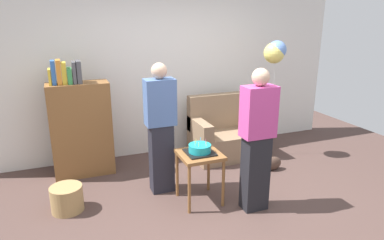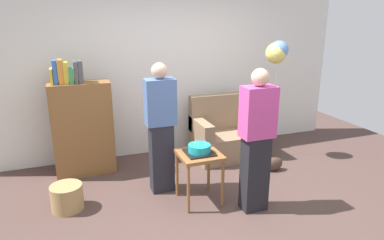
% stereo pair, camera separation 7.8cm
% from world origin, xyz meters
% --- Properties ---
extents(ground_plane, '(8.00, 8.00, 0.00)m').
position_xyz_m(ground_plane, '(0.00, 0.00, 0.00)').
color(ground_plane, '#4C3833').
extents(wall_back, '(6.00, 0.10, 2.70)m').
position_xyz_m(wall_back, '(0.00, 2.05, 1.35)').
color(wall_back, silver).
rests_on(wall_back, ground_plane).
extents(couch, '(1.10, 0.70, 0.96)m').
position_xyz_m(couch, '(0.83, 1.46, 0.34)').
color(couch, '#8C7054').
rests_on(couch, ground_plane).
extents(bookshelf, '(0.80, 0.36, 1.61)m').
position_xyz_m(bookshelf, '(-1.34, 1.57, 0.69)').
color(bookshelf, brown).
rests_on(bookshelf, ground_plane).
extents(side_table, '(0.48, 0.48, 0.62)m').
position_xyz_m(side_table, '(-0.11, 0.28, 0.52)').
color(side_table, brown).
rests_on(side_table, ground_plane).
extents(birthday_cake, '(0.32, 0.32, 0.17)m').
position_xyz_m(birthday_cake, '(-0.11, 0.28, 0.67)').
color(birthday_cake, black).
rests_on(birthday_cake, side_table).
extents(person_blowing_candles, '(0.36, 0.22, 1.63)m').
position_xyz_m(person_blowing_candles, '(-0.45, 0.70, 0.83)').
color(person_blowing_candles, '#23232D').
rests_on(person_blowing_candles, ground_plane).
extents(person_holding_cake, '(0.36, 0.22, 1.63)m').
position_xyz_m(person_holding_cake, '(0.42, -0.09, 0.83)').
color(person_holding_cake, black).
rests_on(person_holding_cake, ground_plane).
extents(wicker_basket, '(0.36, 0.36, 0.30)m').
position_xyz_m(wicker_basket, '(-1.60, 0.62, 0.15)').
color(wicker_basket, '#A88451').
rests_on(wicker_basket, ground_plane).
extents(handbag, '(0.28, 0.14, 0.20)m').
position_xyz_m(handbag, '(1.21, 0.70, 0.10)').
color(handbag, '#473328').
rests_on(handbag, ground_plane).
extents(balloon_bunch, '(0.33, 0.31, 1.81)m').
position_xyz_m(balloon_bunch, '(1.45, 1.18, 1.64)').
color(balloon_bunch, silver).
rests_on(balloon_bunch, ground_plane).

